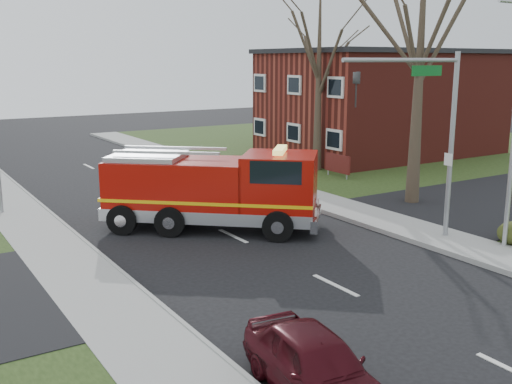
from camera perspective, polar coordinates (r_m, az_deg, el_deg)
ground at (r=17.99m, az=7.56°, el=-8.82°), size 120.00×120.00×0.00m
sidewalk_right at (r=22.27m, az=19.99°, el=-5.09°), size 2.40×80.00×0.15m
sidewalk_left at (r=15.05m, az=-11.41°, el=-13.04°), size 2.40×80.00×0.15m
brick_building at (r=42.99m, az=11.92°, el=8.37°), size 15.40×10.40×7.25m
health_center_sign at (r=33.58m, az=7.78°, el=2.68°), size 0.12×2.00×1.40m
bare_tree_near at (r=27.73m, az=15.44°, el=13.89°), size 6.00×6.00×12.00m
bare_tree_far at (r=35.37m, az=6.03°, el=12.34°), size 5.25×5.25×10.50m
traffic_signal_mast at (r=21.58m, az=16.12°, el=7.21°), size 5.29×0.18×6.80m
fire_engine at (r=23.37m, az=-3.97°, el=0.03°), size 7.95×7.43×3.28m
parked_car_maroon at (r=12.16m, az=5.71°, el=-16.13°), size 2.10×4.19×1.37m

